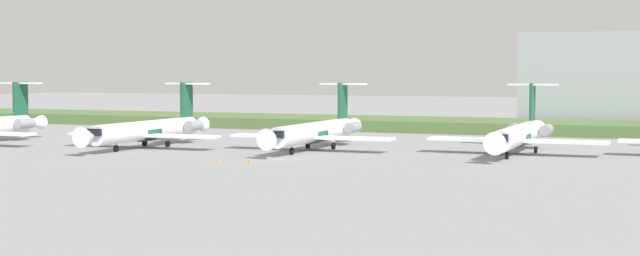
{
  "coord_description": "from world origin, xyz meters",
  "views": [
    {
      "loc": [
        46.95,
        -102.11,
        10.69
      ],
      "look_at": [
        0.0,
        14.09,
        3.0
      ],
      "focal_mm": 52.24,
      "sensor_mm": 36.0,
      "label": 1
    }
  ],
  "objects_px": {
    "safety_cone_front_marker": "(219,160)",
    "safety_cone_mid_marker": "(250,160)",
    "regional_jet_third": "(316,131)",
    "regional_jet_fourth": "(519,134)",
    "regional_jet_second": "(149,129)"
  },
  "relations": [
    {
      "from": "regional_jet_fourth",
      "to": "safety_cone_mid_marker",
      "type": "height_order",
      "value": "regional_jet_fourth"
    },
    {
      "from": "regional_jet_third",
      "to": "safety_cone_front_marker",
      "type": "xyz_separation_m",
      "value": [
        -4.1,
        -20.01,
        -2.26
      ]
    },
    {
      "from": "safety_cone_front_marker",
      "to": "regional_jet_fourth",
      "type": "bearing_deg",
      "value": 38.28
    },
    {
      "from": "regional_jet_third",
      "to": "safety_cone_front_marker",
      "type": "height_order",
      "value": "regional_jet_third"
    },
    {
      "from": "safety_cone_front_marker",
      "to": "safety_cone_mid_marker",
      "type": "relative_size",
      "value": 1.0
    },
    {
      "from": "safety_cone_front_marker",
      "to": "safety_cone_mid_marker",
      "type": "distance_m",
      "value": 3.81
    },
    {
      "from": "safety_cone_mid_marker",
      "to": "regional_jet_second",
      "type": "bearing_deg",
      "value": 147.83
    },
    {
      "from": "regional_jet_third",
      "to": "safety_cone_mid_marker",
      "type": "distance_m",
      "value": 19.54
    },
    {
      "from": "regional_jet_second",
      "to": "safety_cone_front_marker",
      "type": "distance_m",
      "value": 24.28
    },
    {
      "from": "regional_jet_fourth",
      "to": "safety_cone_front_marker",
      "type": "distance_m",
      "value": 39.23
    },
    {
      "from": "regional_jet_second",
      "to": "regional_jet_fourth",
      "type": "bearing_deg",
      "value": 10.62
    },
    {
      "from": "regional_jet_second",
      "to": "regional_jet_third",
      "type": "xyz_separation_m",
      "value": [
        23.11,
        5.08,
        0.0
      ]
    },
    {
      "from": "safety_cone_front_marker",
      "to": "safety_cone_mid_marker",
      "type": "xyz_separation_m",
      "value": [
        3.76,
        0.6,
        0.0
      ]
    },
    {
      "from": "regional_jet_third",
      "to": "safety_cone_front_marker",
      "type": "bearing_deg",
      "value": -101.59
    },
    {
      "from": "regional_jet_third",
      "to": "regional_jet_fourth",
      "type": "distance_m",
      "value": 26.98
    }
  ]
}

